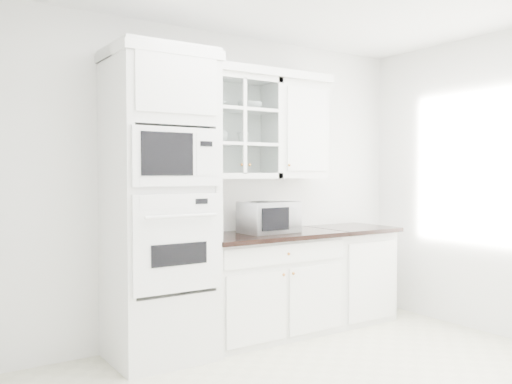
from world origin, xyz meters
TOP-DOWN VIEW (x-y plane):
  - room_shell at (0.00, 0.43)m, footprint 4.00×3.50m
  - oven_column at (-0.75, 1.42)m, footprint 0.76×0.68m
  - base_cabinet_run at (0.28, 1.45)m, footprint 1.32×0.67m
  - extra_base_cabinet at (1.28, 1.45)m, footprint 0.72×0.67m
  - upper_cabinet_glass at (0.03, 1.58)m, footprint 0.80×0.33m
  - upper_cabinet_solid at (0.71, 1.58)m, footprint 0.55×0.33m
  - crown_molding at (-0.07, 1.56)m, footprint 2.14×0.38m
  - countertop_microwave at (0.29, 1.44)m, footprint 0.48×0.40m
  - bowl_a at (-0.20, 1.57)m, footprint 0.26×0.26m
  - bowl_b at (0.19, 1.58)m, footprint 0.26×0.26m
  - cup_a at (-0.12, 1.59)m, footprint 0.13×0.13m
  - cup_b at (0.12, 1.58)m, footprint 0.13×0.13m

SIDE VIEW (x-z plane):
  - base_cabinet_run at x=0.28m, z-range 0.00..0.92m
  - extra_base_cabinet at x=1.28m, z-range 0.00..0.92m
  - countertop_microwave at x=0.29m, z-range 0.92..1.20m
  - oven_column at x=-0.75m, z-range 0.00..2.40m
  - cup_b at x=0.12m, z-range 1.71..1.81m
  - cup_a at x=-0.12m, z-range 1.71..1.81m
  - room_shell at x=0.00m, z-range 0.43..3.13m
  - upper_cabinet_glass at x=0.03m, z-range 1.40..2.30m
  - upper_cabinet_solid at x=0.71m, z-range 1.40..2.30m
  - bowl_a at x=-0.20m, z-range 2.01..2.06m
  - bowl_b at x=0.19m, z-range 2.01..2.08m
  - crown_molding at x=-0.07m, z-range 2.30..2.37m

